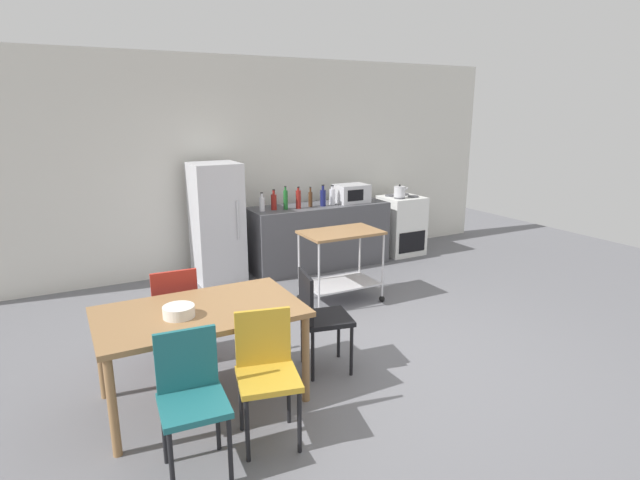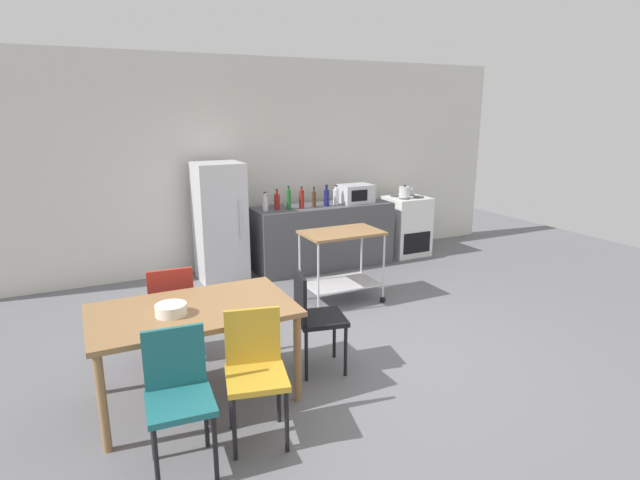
{
  "view_description": "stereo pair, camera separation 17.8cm",
  "coord_description": "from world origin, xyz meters",
  "px_view_note": "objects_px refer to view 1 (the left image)",
  "views": [
    {
      "loc": [
        -2.37,
        -3.57,
        2.2
      ],
      "look_at": [
        0.17,
        1.2,
        0.8
      ],
      "focal_mm": 28.34,
      "sensor_mm": 36.0,
      "label": 1
    },
    {
      "loc": [
        -2.21,
        -3.65,
        2.2
      ],
      "look_at": [
        0.17,
        1.2,
        0.8
      ],
      "focal_mm": 28.34,
      "sensor_mm": 36.0,
      "label": 2
    }
  ],
  "objects_px": {
    "kitchen_cart": "(341,255)",
    "chair_black": "(319,314)",
    "bottle_olive_oil": "(298,199)",
    "microwave": "(352,193)",
    "stove_oven": "(401,225)",
    "chair_red": "(174,308)",
    "bottle_soda": "(262,203)",
    "bottle_soy_sauce": "(286,199)",
    "chair_mustard": "(266,368)",
    "fruit_bowl": "(179,311)",
    "bottle_sparkling_water": "(332,196)",
    "bottle_hot_sauce": "(323,197)",
    "dining_table": "(200,319)",
    "bottle_sesame_oil": "(310,199)",
    "kettle": "(400,192)",
    "bottle_wine": "(274,201)",
    "refrigerator": "(217,223)",
    "chair_teal": "(191,393)"
  },
  "relations": [
    {
      "from": "kitchen_cart",
      "to": "chair_black",
      "type": "bearing_deg",
      "value": -126.78
    },
    {
      "from": "bottle_olive_oil",
      "to": "microwave",
      "type": "xyz_separation_m",
      "value": [
        0.88,
        0.06,
        0.0
      ]
    },
    {
      "from": "stove_oven",
      "to": "microwave",
      "type": "xyz_separation_m",
      "value": [
        -0.94,
        -0.06,
        0.58
      ]
    },
    {
      "from": "chair_red",
      "to": "kitchen_cart",
      "type": "height_order",
      "value": "chair_red"
    },
    {
      "from": "bottle_soda",
      "to": "bottle_soy_sauce",
      "type": "distance_m",
      "value": 0.33
    },
    {
      "from": "chair_mustard",
      "to": "fruit_bowl",
      "type": "distance_m",
      "value": 0.78
    },
    {
      "from": "bottle_sparkling_water",
      "to": "microwave",
      "type": "xyz_separation_m",
      "value": [
        0.33,
        0.02,
        0.01
      ]
    },
    {
      "from": "kitchen_cart",
      "to": "fruit_bowl",
      "type": "distance_m",
      "value": 2.56
    },
    {
      "from": "chair_mustard",
      "to": "bottle_hot_sauce",
      "type": "distance_m",
      "value": 3.88
    },
    {
      "from": "dining_table",
      "to": "bottle_sesame_oil",
      "type": "bearing_deg",
      "value": 48.99
    },
    {
      "from": "dining_table",
      "to": "chair_mustard",
      "type": "height_order",
      "value": "chair_mustard"
    },
    {
      "from": "microwave",
      "to": "kettle",
      "type": "height_order",
      "value": "microwave"
    },
    {
      "from": "bottle_sparkling_water",
      "to": "kettle",
      "type": "distance_m",
      "value": 1.15
    },
    {
      "from": "bottle_sesame_oil",
      "to": "bottle_olive_oil",
      "type": "bearing_deg",
      "value": -167.53
    },
    {
      "from": "chair_black",
      "to": "bottle_sparkling_water",
      "type": "height_order",
      "value": "bottle_sparkling_water"
    },
    {
      "from": "microwave",
      "to": "chair_black",
      "type": "bearing_deg",
      "value": -126.26
    },
    {
      "from": "kitchen_cart",
      "to": "bottle_olive_oil",
      "type": "xyz_separation_m",
      "value": [
        0.05,
        1.23,
        0.46
      ]
    },
    {
      "from": "bottle_olive_oil",
      "to": "kettle",
      "type": "height_order",
      "value": "bottle_olive_oil"
    },
    {
      "from": "kitchen_cart",
      "to": "bottle_wine",
      "type": "relative_size",
      "value": 3.32
    },
    {
      "from": "bottle_soy_sauce",
      "to": "refrigerator",
      "type": "bearing_deg",
      "value": 169.04
    },
    {
      "from": "chair_mustard",
      "to": "bottle_soy_sauce",
      "type": "bearing_deg",
      "value": 76.18
    },
    {
      "from": "bottle_soy_sauce",
      "to": "microwave",
      "type": "bearing_deg",
      "value": 1.85
    },
    {
      "from": "kitchen_cart",
      "to": "bottle_olive_oil",
      "type": "bearing_deg",
      "value": 87.6
    },
    {
      "from": "bottle_olive_oil",
      "to": "bottle_hot_sauce",
      "type": "xyz_separation_m",
      "value": [
        0.38,
        -0.0,
        -0.01
      ]
    },
    {
      "from": "chair_red",
      "to": "bottle_soy_sauce",
      "type": "relative_size",
      "value": 2.84
    },
    {
      "from": "bottle_soda",
      "to": "microwave",
      "type": "xyz_separation_m",
      "value": [
        1.38,
        -0.0,
        0.03
      ]
    },
    {
      "from": "chair_mustard",
      "to": "bottle_olive_oil",
      "type": "relative_size",
      "value": 3.01
    },
    {
      "from": "chair_black",
      "to": "bottle_sesame_oil",
      "type": "bearing_deg",
      "value": -14.05
    },
    {
      "from": "fruit_bowl",
      "to": "chair_mustard",
      "type": "bearing_deg",
      "value": -53.85
    },
    {
      "from": "bottle_sesame_oil",
      "to": "microwave",
      "type": "distance_m",
      "value": 0.67
    },
    {
      "from": "dining_table",
      "to": "chair_mustard",
      "type": "xyz_separation_m",
      "value": [
        0.26,
        -0.65,
        -0.15
      ]
    },
    {
      "from": "bottle_wine",
      "to": "bottle_soda",
      "type": "bearing_deg",
      "value": -175.5
    },
    {
      "from": "chair_teal",
      "to": "fruit_bowl",
      "type": "distance_m",
      "value": 0.73
    },
    {
      "from": "chair_mustard",
      "to": "bottle_soda",
      "type": "height_order",
      "value": "bottle_soda"
    },
    {
      "from": "fruit_bowl",
      "to": "kettle",
      "type": "bearing_deg",
      "value": 33.87
    },
    {
      "from": "chair_mustard",
      "to": "chair_black",
      "type": "relative_size",
      "value": 1.0
    },
    {
      "from": "kitchen_cart",
      "to": "microwave",
      "type": "relative_size",
      "value": 1.98
    },
    {
      "from": "chair_teal",
      "to": "bottle_olive_oil",
      "type": "xyz_separation_m",
      "value": [
        2.3,
        3.27,
        0.51
      ]
    },
    {
      "from": "chair_red",
      "to": "stove_oven",
      "type": "xyz_separation_m",
      "value": [
        3.91,
        1.95,
        -0.07
      ]
    },
    {
      "from": "chair_mustard",
      "to": "chair_red",
      "type": "distance_m",
      "value": 1.4
    },
    {
      "from": "chair_black",
      "to": "fruit_bowl",
      "type": "relative_size",
      "value": 3.92
    },
    {
      "from": "bottle_hot_sauce",
      "to": "chair_teal",
      "type": "bearing_deg",
      "value": -129.34
    },
    {
      "from": "bottle_sparkling_water",
      "to": "microwave",
      "type": "distance_m",
      "value": 0.33
    },
    {
      "from": "bottle_olive_oil",
      "to": "bottle_hot_sauce",
      "type": "height_order",
      "value": "bottle_hot_sauce"
    },
    {
      "from": "kitchen_cart",
      "to": "bottle_hot_sauce",
      "type": "relative_size",
      "value": 3.07
    },
    {
      "from": "chair_black",
      "to": "bottle_sesame_oil",
      "type": "xyz_separation_m",
      "value": [
        1.24,
        2.6,
        0.49
      ]
    },
    {
      "from": "chair_black",
      "to": "fruit_bowl",
      "type": "xyz_separation_m",
      "value": [
        -1.17,
        -0.05,
        0.27
      ]
    },
    {
      "from": "chair_black",
      "to": "microwave",
      "type": "distance_m",
      "value": 3.27
    },
    {
      "from": "kitchen_cart",
      "to": "bottle_soy_sauce",
      "type": "height_order",
      "value": "bottle_soy_sauce"
    },
    {
      "from": "bottle_wine",
      "to": "microwave",
      "type": "bearing_deg",
      "value": -0.78
    }
  ]
}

